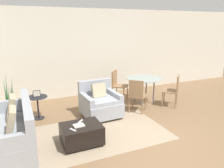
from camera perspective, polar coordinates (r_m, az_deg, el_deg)
The scene contains 16 objects.
ground_plane at distance 4.59m, azimuth 11.83°, elevation -14.55°, with size 20.00×20.00×0.00m, color brown.
wall_back at distance 7.22m, azimuth -4.23°, elevation 8.18°, with size 12.00×0.06×2.75m.
area_rug at distance 4.79m, azimuth -3.88°, elevation -12.85°, with size 2.97×1.76×0.01m.
couch at distance 4.47m, azimuth -24.74°, elevation -11.87°, with size 0.84×1.78×0.94m.
armchair at distance 5.54m, azimuth -3.14°, elevation -4.97°, with size 0.92×0.93×0.87m.
ottoman at distance 4.38m, azimuth -7.97°, elevation -12.68°, with size 0.76×0.60×0.39m.
book_stack at distance 4.27m, azimuth -8.66°, elevation -10.64°, with size 0.21×0.17×0.02m.
tv_remote_primary at distance 4.45m, azimuth -8.25°, elevation -9.62°, with size 0.14×0.14×0.01m.
tv_remote_secondary at distance 4.14m, azimuth -10.18°, elevation -11.70°, with size 0.11×0.16×0.01m.
potted_plant at distance 5.66m, azimuth -24.74°, elevation -7.17°, with size 0.41×0.41×1.22m.
side_table at distance 5.66m, azimuth -18.86°, elevation -4.72°, with size 0.49×0.49×0.57m.
picture_frame at distance 5.58m, azimuth -19.08°, elevation -2.38°, with size 0.17×0.06×0.16m.
dining_table at distance 6.47m, azimuth 8.47°, elevation 0.79°, with size 1.04×1.04×0.75m.
dining_chair_near_left at distance 5.72m, azimuth 6.53°, elevation -2.55°, with size 0.59×0.59×0.90m.
dining_chair_near_right at distance 6.39m, azimuth 15.79°, elevation -1.15°, with size 0.59×0.59×0.90m.
dining_chair_far_left at distance 6.73m, azimuth 1.43°, elevation 0.27°, with size 0.59×0.59×0.90m.
Camera 1 is at (-2.41, -3.19, 2.25)m, focal length 35.00 mm.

